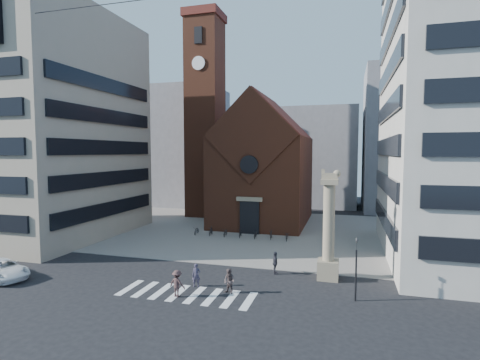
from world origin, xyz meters
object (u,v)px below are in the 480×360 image
pedestrian_1 (229,281)px  scooter_0 (197,231)px  pedestrian_2 (275,263)px  pedestrian_0 (196,275)px  traffic_light (356,268)px  white_car (2,269)px  lion_column (329,236)px

pedestrian_1 → scooter_0: pedestrian_1 is taller
pedestrian_2 → scooter_0: size_ratio=1.06×
pedestrian_0 → traffic_light: bearing=-16.7°
traffic_light → white_car: 27.07m
pedestrian_0 → lion_column: bearing=6.5°
traffic_light → pedestrian_2: 7.53m
lion_column → pedestrian_0: bearing=-154.7°
pedestrian_1 → scooter_0: 19.36m
lion_column → traffic_light: size_ratio=2.02×
traffic_light → scooter_0: traffic_light is taller
lion_column → pedestrian_2: bearing=180.0°
lion_column → pedestrian_1: bearing=-142.2°
traffic_light → pedestrian_2: size_ratio=2.32×
lion_column → traffic_light: bearing=-63.5°
traffic_light → white_car: bearing=-173.5°
white_car → pedestrian_2: (20.62, 7.05, 0.18)m
white_car → pedestrian_0: pedestrian_0 is taller
lion_column → pedestrian_2: 4.94m
traffic_light → pedestrian_1: traffic_light is taller
pedestrian_1 → traffic_light: bearing=27.6°
lion_column → pedestrian_2: size_ratio=4.68×
lion_column → white_car: size_ratio=1.62×
white_car → pedestrian_1: pedestrian_1 is taller
pedestrian_2 → scooter_0: (-11.84, 11.78, -0.42)m
lion_column → pedestrian_0: lion_column is taller
white_car → pedestrian_2: bearing=-52.3°
traffic_light → lion_column: bearing=116.5°
pedestrian_0 → pedestrian_1: size_ratio=0.97×
traffic_light → pedestrian_0: (-11.35, -0.43, -1.43)m
lion_column → scooter_0: (-16.08, 11.78, -2.95)m
lion_column → pedestrian_2: (-4.24, 0.00, -2.53)m
traffic_light → pedestrian_0: bearing=-177.8°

